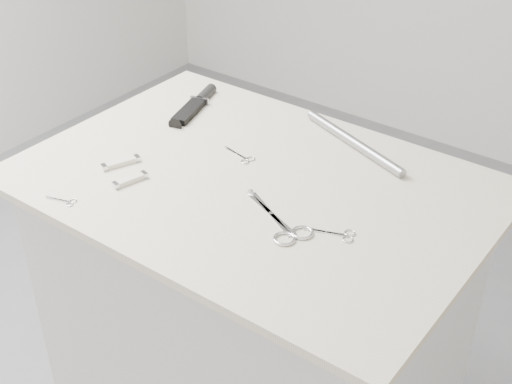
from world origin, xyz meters
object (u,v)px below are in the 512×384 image
Objects in this scene: large_shears at (285,228)px; pocket_knife_a at (121,163)px; sheathed_knife at (197,104)px; tiny_scissors at (65,201)px; embroidery_scissors_a at (338,234)px; metal_rail at (354,142)px; embroidery_scissors_b at (242,157)px; plinth at (254,338)px; pocket_knife_b at (130,180)px.

pocket_knife_a is at bearing -152.74° from large_shears.
tiny_scissors is at bearing 171.57° from sheathed_knife.
tiny_scissors is at bearing -174.85° from embroidery_scissors_a.
embroidery_scissors_a is (0.09, 0.04, -0.00)m from large_shears.
pocket_knife_a is at bearing -134.35° from metal_rail.
embroidery_scissors_b and tiny_scissors have the same top height.
large_shears is 0.91× the size of sheathed_knife.
embroidery_scissors_a is 1.14× the size of embroidery_scissors_b.
pocket_knife_a reaches higher than embroidery_scissors_a.
metal_rail is (0.18, 0.19, 0.01)m from embroidery_scissors_b.
large_shears is at bearing -174.43° from embroidery_scissors_a.
tiny_scissors is (-0.18, -0.36, -0.00)m from embroidery_scissors_b.
plinth is 10.19× the size of pocket_knife_a.
pocket_knife_b reaches higher than embroidery_scissors_b.
large_shears is 1.91× the size of embroidery_scissors_a.
embroidery_scissors_b is 0.26× the size of metal_rail.
sheathed_knife is (-0.33, 0.20, 0.48)m from plinth.
large_shears is at bearing -65.68° from pocket_knife_b.
pocket_knife_a is at bearing 75.43° from pocket_knife_b.
metal_rail is at bearing -21.42° from pocket_knife_a.
embroidery_scissors_b is (-0.33, 0.12, -0.00)m from embroidery_scissors_a.
pocket_knife_a is 0.53m from metal_rail.
sheathed_knife is 2.38× the size of pocket_knife_a.
pocket_knife_b is 0.24× the size of metal_rail.
pocket_knife_a is 1.09× the size of pocket_knife_b.
plinth is 0.54m from embroidery_scissors_a.
embroidery_scissors_b is at bearing -132.18° from metal_rail.
pocket_knife_b is (0.12, -0.36, -0.00)m from sheathed_knife.
pocket_knife_a reaches higher than plinth.
metal_rail is (0.30, 0.42, 0.01)m from pocket_knife_b.
embroidery_scissors_a is 0.56m from tiny_scissors.
sheathed_knife is (-0.48, 0.30, 0.01)m from large_shears.
plinth is 0.56m from pocket_knife_a.
embroidery_scissors_b is 0.42× the size of sheathed_knife.
pocket_knife_b is at bearing -108.49° from embroidery_scissors_b.
embroidery_scissors_a is 1.13× the size of pocket_knife_a.
plinth is at bearing -36.54° from pocket_knife_b.
pocket_knife_a is at bearing 167.20° from embroidery_scissors_a.
tiny_scissors is 0.33× the size of sheathed_knife.
tiny_scissors is 0.66m from metal_rail.
tiny_scissors is 0.14m from pocket_knife_b.
tiny_scissors is (-0.42, -0.19, -0.00)m from large_shears.
embroidery_scissors_b is at bearing 142.03° from plinth.
embroidery_scissors_b is 1.28× the size of tiny_scissors.
embroidery_scissors_b is at bearing -134.56° from sheathed_knife.
large_shears is 2.17× the size of embroidery_scissors_b.
sheathed_knife reaches higher than pocket_knife_a.
metal_rail reaches higher than embroidery_scissors_a.
sheathed_knife is at bearing 172.66° from large_shears.
large_shears is at bearing 8.48° from tiny_scissors.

